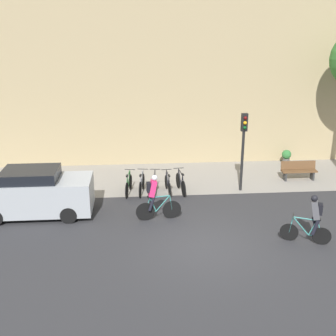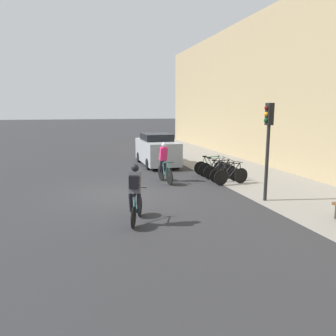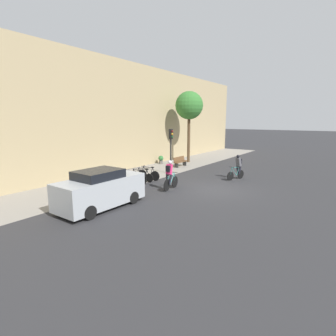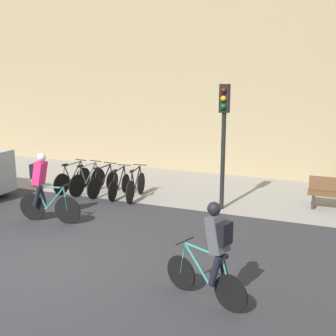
% 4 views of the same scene
% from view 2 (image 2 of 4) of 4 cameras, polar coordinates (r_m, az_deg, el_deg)
% --- Properties ---
extents(ground, '(200.00, 200.00, 0.00)m').
position_cam_2_polar(ground, '(12.96, -8.29, -4.45)').
color(ground, '#2B2B2D').
extents(kerb_strip, '(44.00, 4.50, 0.01)m').
position_cam_2_polar(kerb_strip, '(15.33, 17.60, -2.53)').
color(kerb_strip, gray).
rests_on(kerb_strip, ground).
extents(building_facade, '(44.00, 0.60, 8.86)m').
position_cam_2_polar(building_facade, '(16.58, 26.03, 13.25)').
color(building_facade, tan).
rests_on(building_facade, ground).
extents(cyclist_pink, '(1.72, 0.49, 1.80)m').
position_cam_2_polar(cyclist_pink, '(14.72, -0.73, 1.17)').
color(cyclist_pink, black).
rests_on(cyclist_pink, ground).
extents(cyclist_grey, '(1.58, 0.69, 1.75)m').
position_cam_2_polar(cyclist_grey, '(9.32, -5.71, -4.21)').
color(cyclist_grey, black).
rests_on(cyclist_grey, ground).
extents(parked_bike_0, '(0.46, 1.67, 0.98)m').
position_cam_2_polar(parked_bike_0, '(16.63, 7.42, 0.24)').
color(parked_bike_0, black).
rests_on(parked_bike_0, ground).
extents(parked_bike_1, '(0.46, 1.69, 0.98)m').
position_cam_2_polar(parked_bike_1, '(16.11, 8.21, -0.08)').
color(parked_bike_1, black).
rests_on(parked_bike_1, ground).
extents(parked_bike_2, '(0.46, 1.65, 0.96)m').
position_cam_2_polar(parked_bike_2, '(15.60, 9.06, -0.50)').
color(parked_bike_2, black).
rests_on(parked_bike_2, ground).
extents(parked_bike_3, '(0.46, 1.60, 0.94)m').
position_cam_2_polar(parked_bike_3, '(15.10, 9.96, -0.94)').
color(parked_bike_3, black).
rests_on(parked_bike_3, ground).
extents(parked_bike_4, '(0.46, 1.72, 0.98)m').
position_cam_2_polar(parked_bike_4, '(14.59, 10.94, -1.24)').
color(parked_bike_4, black).
rests_on(parked_bike_4, ground).
extents(traffic_light_pole, '(0.26, 0.30, 3.47)m').
position_cam_2_polar(traffic_light_pole, '(12.01, 17.03, 5.72)').
color(traffic_light_pole, black).
rests_on(traffic_light_pole, ground).
extents(parked_car, '(4.30, 1.84, 1.85)m').
position_cam_2_polar(parked_car, '(19.28, -1.94, 3.17)').
color(parked_car, '#9EA3A8').
rests_on(parked_car, ground).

